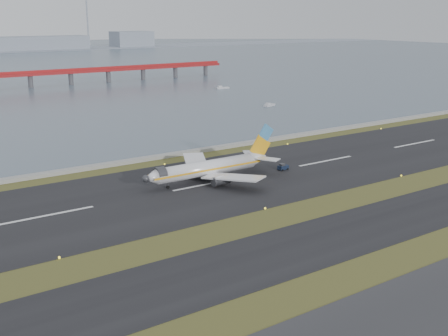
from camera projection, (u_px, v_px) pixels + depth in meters
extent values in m
plane|color=#364318|center=(288.00, 219.00, 114.71)|extent=(1000.00, 1000.00, 0.00)
cube|color=black|center=(330.00, 238.00, 105.15)|extent=(1000.00, 18.00, 0.10)
cube|color=black|center=(208.00, 184.00, 138.57)|extent=(1000.00, 45.00, 0.10)
cube|color=gray|center=(152.00, 158.00, 162.32)|extent=(1000.00, 2.50, 1.00)
cube|color=maroon|center=(30.00, 75.00, 322.57)|extent=(260.00, 5.00, 1.60)
cube|color=maroon|center=(30.00, 72.00, 322.18)|extent=(260.00, 0.40, 1.40)
cylinder|color=#4C4C51|center=(31.00, 82.00, 323.76)|extent=(2.80, 2.80, 7.00)
cylinder|color=#4C4C51|center=(175.00, 73.00, 376.15)|extent=(2.80, 2.80, 7.00)
cube|color=gray|center=(42.00, 43.00, 682.33)|extent=(110.00, 35.00, 16.00)
cube|color=gray|center=(132.00, 39.00, 747.29)|extent=(50.00, 35.00, 20.00)
cylinder|color=gray|center=(88.00, 24.00, 709.30)|extent=(1.80, 1.80, 60.00)
cylinder|color=white|center=(206.00, 168.00, 139.98)|extent=(28.00, 3.80, 3.80)
cone|color=white|center=(150.00, 178.00, 131.46)|extent=(3.20, 3.80, 3.80)
cone|color=white|center=(258.00, 158.00, 148.74)|extent=(5.00, 3.80, 3.80)
cube|color=#FFAE1A|center=(211.00, 170.00, 138.45)|extent=(31.00, 0.06, 0.45)
cube|color=#FFAE1A|center=(202.00, 166.00, 141.51)|extent=(31.00, 0.06, 0.45)
cube|color=white|center=(233.00, 177.00, 134.60)|extent=(11.31, 15.89, 1.66)
cube|color=white|center=(196.00, 162.00, 148.13)|extent=(11.31, 15.89, 1.66)
cylinder|color=#36363B|center=(221.00, 181.00, 135.98)|extent=(4.20, 2.10, 2.10)
cylinder|color=#36363B|center=(196.00, 170.00, 145.52)|extent=(4.20, 2.10, 2.10)
cube|color=#FFAE1A|center=(260.00, 147.00, 148.41)|extent=(6.80, 0.35, 6.85)
cube|color=#458DC5|center=(266.00, 132.00, 148.48)|extent=(4.85, 0.37, 4.90)
cube|color=white|center=(268.00, 159.00, 145.75)|extent=(5.64, 6.80, 0.22)
cube|color=white|center=(250.00, 153.00, 151.80)|extent=(5.64, 6.80, 0.22)
cylinder|color=black|center=(168.00, 187.00, 134.78)|extent=(0.80, 0.28, 0.80)
cylinder|color=black|center=(218.00, 181.00, 139.34)|extent=(1.00, 0.38, 1.00)
cylinder|color=black|center=(205.00, 176.00, 143.80)|extent=(1.00, 0.38, 1.00)
cube|color=#121D33|center=(283.00, 167.00, 151.04)|extent=(2.99, 1.87, 1.07)
cube|color=#36363B|center=(282.00, 165.00, 150.64)|extent=(1.37, 1.45, 0.62)
cylinder|color=black|center=(282.00, 170.00, 150.04)|extent=(0.65, 0.33, 0.62)
cylinder|color=black|center=(279.00, 169.00, 151.10)|extent=(0.65, 0.33, 0.62)
cylinder|color=black|center=(287.00, 169.00, 151.25)|extent=(0.65, 0.33, 0.62)
cylinder|color=black|center=(284.00, 168.00, 152.31)|extent=(0.65, 0.33, 0.62)
cube|color=silver|center=(270.00, 105.00, 258.01)|extent=(7.21, 4.28, 0.88)
cube|color=silver|center=(268.00, 104.00, 256.66)|extent=(2.37, 2.13, 0.88)
cube|color=silver|center=(223.00, 88.00, 319.19)|extent=(7.72, 3.48, 0.96)
cube|color=silver|center=(220.00, 87.00, 318.31)|extent=(2.37, 2.02, 0.96)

